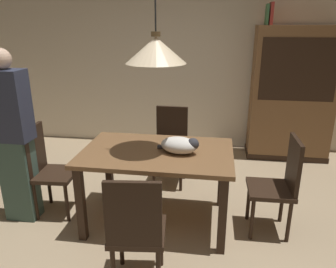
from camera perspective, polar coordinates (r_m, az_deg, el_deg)
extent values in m
plane|color=tan|center=(3.04, -0.84, -19.16)|extent=(10.00, 10.00, 0.00)
cube|color=beige|center=(5.04, 4.16, 14.04)|extent=(6.40, 0.10, 2.90)
cube|color=brown|center=(3.03, -1.92, -3.29)|extent=(1.40, 0.90, 0.04)
cube|color=black|center=(3.04, -15.06, -11.85)|extent=(0.07, 0.07, 0.71)
cube|color=black|center=(2.82, 9.53, -14.05)|extent=(0.07, 0.07, 0.71)
cube|color=black|center=(3.68, -10.32, -5.82)|extent=(0.07, 0.07, 0.71)
cube|color=black|center=(3.50, 9.44, -7.12)|extent=(0.07, 0.07, 0.71)
cube|color=black|center=(3.16, 17.47, -9.27)|extent=(0.41, 0.41, 0.04)
cube|color=black|center=(3.09, 21.23, -5.03)|extent=(0.04, 0.38, 0.48)
cylinder|color=black|center=(3.38, 13.93, -11.31)|extent=(0.04, 0.04, 0.41)
cylinder|color=black|center=(3.11, 14.54, -14.27)|extent=(0.04, 0.04, 0.41)
cylinder|color=black|center=(3.44, 19.34, -11.36)|extent=(0.04, 0.04, 0.41)
cylinder|color=black|center=(3.17, 20.46, -14.24)|extent=(0.04, 0.04, 0.41)
cube|color=black|center=(2.49, -5.33, -16.67)|extent=(0.44, 0.44, 0.04)
cube|color=black|center=(2.20, -6.14, -13.88)|extent=(0.38, 0.08, 0.48)
cylinder|color=black|center=(2.74, -1.23, -18.68)|extent=(0.04, 0.04, 0.41)
cylinder|color=black|center=(2.78, -8.20, -18.35)|extent=(0.04, 0.04, 0.41)
cube|color=black|center=(3.88, 0.27, -2.97)|extent=(0.41, 0.41, 0.04)
cube|color=black|center=(3.96, 0.71, 1.49)|extent=(0.38, 0.04, 0.48)
cylinder|color=black|center=(3.85, -2.49, -6.80)|extent=(0.04, 0.04, 0.41)
cylinder|color=black|center=(3.80, 2.26, -7.15)|extent=(0.04, 0.04, 0.41)
cylinder|color=black|center=(4.14, -1.56, -4.90)|extent=(0.04, 0.04, 0.41)
cylinder|color=black|center=(4.09, 2.86, -5.21)|extent=(0.04, 0.04, 0.41)
cube|color=black|center=(3.49, -19.19, -6.69)|extent=(0.43, 0.43, 0.04)
cube|color=black|center=(3.47, -22.38, -2.58)|extent=(0.06, 0.38, 0.48)
cylinder|color=black|center=(3.40, -17.33, -11.45)|extent=(0.04, 0.04, 0.41)
cylinder|color=black|center=(3.66, -15.51, -8.98)|extent=(0.04, 0.04, 0.41)
cylinder|color=black|center=(3.53, -22.24, -10.89)|extent=(0.04, 0.04, 0.41)
cylinder|color=black|center=(3.78, -20.12, -8.57)|extent=(0.04, 0.04, 0.41)
ellipsoid|color=silver|center=(2.95, 1.95, -1.98)|extent=(0.37, 0.28, 0.15)
sphere|color=#333338|center=(2.91, 4.40, -1.78)|extent=(0.11, 0.11, 0.11)
cylinder|color=#333338|center=(3.04, -0.16, -2.34)|extent=(0.18, 0.04, 0.04)
cone|color=beige|center=(2.82, -2.14, 14.50)|extent=(0.52, 0.52, 0.22)
cylinder|color=#513D23|center=(2.81, -2.17, 17.14)|extent=(0.08, 0.08, 0.04)
cube|color=brown|center=(4.89, 20.87, 6.47)|extent=(1.10, 0.44, 1.85)
cube|color=black|center=(4.61, 21.96, 10.35)|extent=(0.97, 0.01, 0.81)
cube|color=black|center=(5.14, 19.73, -3.19)|extent=(1.12, 0.45, 0.08)
cube|color=#427A4C|center=(4.72, 16.97, 19.43)|extent=(0.03, 0.20, 0.26)
cube|color=#B73833|center=(4.73, 17.61, 19.49)|extent=(0.04, 0.22, 0.28)
cube|color=#3D564C|center=(3.54, -24.54, -7.27)|extent=(0.30, 0.20, 0.83)
cube|color=#2D3347|center=(3.31, -26.29, 4.44)|extent=(0.36, 0.22, 0.66)
sphere|color=#DBB293|center=(3.24, -27.38, 11.62)|extent=(0.19, 0.19, 0.19)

